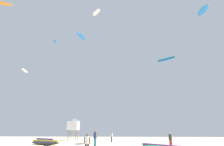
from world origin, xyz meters
TOP-DOWN VIEW (x-y plane):
  - person_foreground at (-0.90, 5.28)m, footprint 0.51×0.35m
  - person_midground at (6.45, 13.49)m, footprint 0.37×0.43m
  - person_left at (-1.26, 25.42)m, footprint 0.37×0.53m
  - person_right at (-2.01, 14.83)m, footprint 0.42×0.49m
  - kite_grounded_near at (-9.02, 17.12)m, footprint 4.90×3.19m
  - kite_grounded_far at (-11.38, 22.66)m, footprint 5.07×4.49m
  - lifeguard_tower at (-9.58, 32.08)m, footprint 2.30×2.30m
  - cooler_box at (-6.50, 11.46)m, footprint 0.56×0.36m
  - kite_aloft_0 at (15.47, 26.63)m, footprint 1.78×4.13m
  - kite_aloft_1 at (-19.59, 19.51)m, footprint 4.15×2.91m
  - kite_aloft_2 at (-17.77, 40.41)m, footprint 1.32×2.26m
  - kite_aloft_3 at (-20.36, 31.41)m, footprint 1.63×3.57m
  - kite_aloft_4 at (-5.57, 20.25)m, footprint 1.10×3.07m
  - kite_aloft_5 at (-4.46, 27.03)m, footprint 2.42×2.98m
  - kite_aloft_7 at (9.36, 34.22)m, footprint 4.06×3.53m

SIDE VIEW (x-z plane):
  - cooler_box at x=-6.50m, z-range 0.00..0.32m
  - kite_grounded_near at x=-9.02m, z-range -0.03..0.58m
  - kite_grounded_far at x=-11.38m, z-range -0.01..0.63m
  - person_foreground at x=-0.90m, z-range 0.13..1.67m
  - person_midground at x=6.45m, z-range 0.13..1.72m
  - person_left at x=-1.26m, z-range 0.14..1.79m
  - person_right at x=-2.01m, z-range 0.15..1.95m
  - lifeguard_tower at x=-9.58m, z-range 0.98..5.13m
  - kite_aloft_3 at x=-20.36m, z-range 13.75..14.35m
  - kite_aloft_4 at x=-5.57m, z-range 16.13..16.51m
  - kite_aloft_7 at x=9.36m, z-range 15.88..16.96m
  - kite_aloft_1 at x=-19.59m, z-range 22.44..23.01m
  - kite_aloft_0 at x=15.47m, z-range 22.89..23.50m
  - kite_aloft_2 at x=-17.77m, z-range 23.98..24.37m
  - kite_aloft_5 at x=-4.46m, z-range 24.03..24.46m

